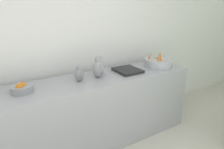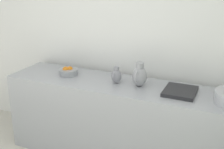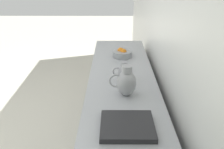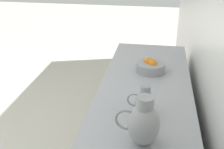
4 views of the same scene
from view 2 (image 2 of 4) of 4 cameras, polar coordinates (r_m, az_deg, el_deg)
The scene contains 6 objects.
tile_wall_left at distance 3.11m, azimuth 14.93°, elevation 9.52°, with size 0.10×8.02×3.00m, color white.
prep_counter at distance 3.19m, azimuth 2.97°, elevation -9.65°, with size 0.61×2.70×0.90m, color #9EA0A5.
orange_bowl at distance 3.32m, azimuth -8.66°, elevation 0.57°, with size 0.22×0.22×0.10m.
metal_pitcher_tall at distance 2.94m, azimuth 5.46°, elevation -0.24°, with size 0.21×0.15×0.25m.
metal_pitcher_short at distance 3.03m, azimuth 0.86°, elevation -0.23°, with size 0.15×0.11×0.18m.
counter_sink_basin at distance 2.87m, azimuth 13.33°, elevation -3.27°, with size 0.34×0.30×0.04m, color #232326.
Camera 2 is at (1.08, 1.20, 1.99)m, focal length 46.18 mm.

